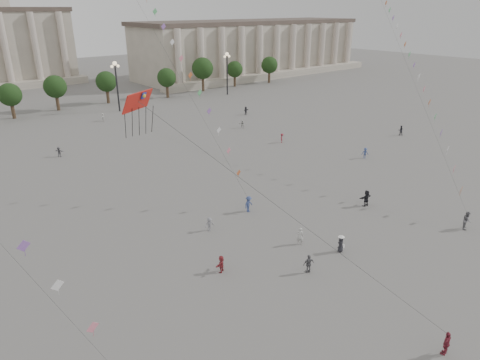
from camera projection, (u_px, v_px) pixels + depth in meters
ground at (320, 287)px, 35.00m from camera, size 360.00×360.00×0.00m
hall_east at (254, 48)px, 143.11m from camera, size 84.00×26.22×17.20m
tree_row at (33, 89)px, 88.66m from camera, size 137.12×5.12×8.00m
lamp_post_mid_east at (116, 77)px, 91.06m from camera, size 2.00×0.90×10.65m
lamp_post_far_east at (227, 66)px, 108.76m from camera, size 2.00×0.90×10.65m
person_crowd_3 at (366, 198)px, 48.97m from camera, size 1.83×0.78×1.92m
person_crowd_4 at (103, 117)px, 85.36m from camera, size 1.34×1.43×1.60m
person_crowd_6 at (210, 224)px, 43.57m from camera, size 1.04×0.71×1.48m
person_crowd_7 at (243, 124)px, 80.52m from camera, size 1.42×1.23×1.54m
person_crowd_8 at (282, 138)px, 71.85m from camera, size 1.13×1.15×1.59m
person_crowd_9 at (246, 111)px, 90.54m from camera, size 1.66×0.89×1.70m
person_crowd_12 at (59, 152)px, 65.13m from camera, size 1.26×1.46×1.59m
person_crowd_13 at (300, 236)px, 41.08m from camera, size 0.74×0.76×1.76m
person_crowd_14 at (365, 153)px, 64.47m from camera, size 1.19×1.17×1.64m
person_crowd_15 at (401, 130)px, 76.03m from camera, size 1.09×1.06×1.77m
tourist_0 at (447, 343)px, 27.96m from camera, size 1.08×0.52×1.78m
tourist_2 at (221, 264)px, 36.79m from camera, size 1.48×1.13×1.56m
tourist_3 at (309, 264)px, 36.65m from camera, size 1.09×0.74×1.72m
kite_flyer_1 at (249, 204)px, 47.54m from camera, size 1.34×0.95×1.87m
kite_flyer_2 at (467, 220)px, 43.88m from camera, size 1.16×1.07×1.93m
hat_person at (341, 244)px, 39.79m from camera, size 0.85×0.64×1.69m
dragon_kite at (144, 117)px, 22.75m from camera, size 8.25×6.95×24.22m
kite_train_east at (399, 34)px, 63.77m from camera, size 34.47×39.94×61.51m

